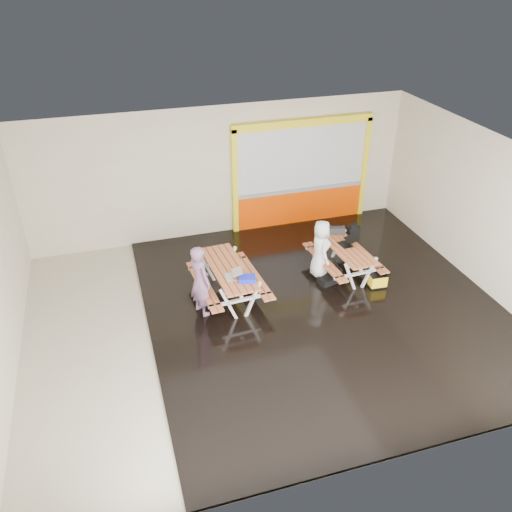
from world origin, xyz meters
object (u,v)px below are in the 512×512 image
object	(u,v)px
person_left	(200,281)
blue_pouch	(247,279)
dark_case	(327,280)
laptop_left	(233,275)
toolbox	(337,230)
person_right	(321,249)
picnic_table_left	(229,275)
backpack	(353,232)
laptop_right	(347,242)
fluke_bag	(378,281)
picnic_table_right	(345,253)

from	to	relation	value
person_left	blue_pouch	size ratio (longest dim) A/B	4.65
person_left	dark_case	bearing A→B (deg)	-108.79
laptop_left	blue_pouch	bearing A→B (deg)	-41.76
blue_pouch	toolbox	bearing A→B (deg)	28.59
person_left	person_right	size ratio (longest dim) A/B	1.14
person_right	toolbox	distance (m)	0.96
picnic_table_left	laptop_left	world-z (taller)	laptop_left
picnic_table_left	backpack	xyz separation A→B (m)	(3.42, 0.89, 0.06)
picnic_table_left	toolbox	world-z (taller)	toolbox
laptop_right	fluke_bag	distance (m)	1.14
laptop_right	toolbox	xyz separation A→B (m)	(-0.00, 0.59, 0.03)
picnic_table_right	dark_case	world-z (taller)	picnic_table_right
person_left	person_right	world-z (taller)	person_left
picnic_table_right	person_left	size ratio (longest dim) A/B	1.24
picnic_table_left	backpack	size ratio (longest dim) A/B	4.60
backpack	fluke_bag	distance (m)	1.56
picnic_table_left	person_left	size ratio (longest dim) A/B	1.34
person_right	backpack	distance (m)	1.35
picnic_table_left	blue_pouch	size ratio (longest dim) A/B	6.26
person_right	laptop_left	bearing A→B (deg)	109.40
picnic_table_right	fluke_bag	distance (m)	1.01
laptop_left	dark_case	bearing A→B (deg)	6.63
person_left	laptop_left	size ratio (longest dim) A/B	4.13
laptop_left	laptop_right	world-z (taller)	laptop_left
person_left	laptop_right	size ratio (longest dim) A/B	3.86
laptop_right	dark_case	world-z (taller)	laptop_right
picnic_table_right	blue_pouch	distance (m)	2.77
laptop_left	toolbox	xyz separation A→B (m)	(2.95, 1.25, -0.02)
laptop_right	fluke_bag	world-z (taller)	laptop_right
picnic_table_right	laptop_left	size ratio (longest dim) A/B	5.12
dark_case	person_right	bearing A→B (deg)	102.84
laptop_right	backpack	size ratio (longest dim) A/B	0.89
picnic_table_right	laptop_left	distance (m)	2.95
person_left	laptop_left	distance (m)	0.71
laptop_right	dark_case	xyz separation A→B (m)	(-0.63, -0.40, -0.69)
toolbox	picnic_table_right	bearing A→B (deg)	-96.88
picnic_table_left	fluke_bag	world-z (taller)	picnic_table_left
laptop_left	toolbox	distance (m)	3.21
picnic_table_right	person_left	world-z (taller)	person_left
toolbox	fluke_bag	bearing A→B (deg)	-74.25
picnic_table_left	fluke_bag	bearing A→B (deg)	-10.04
laptop_right	blue_pouch	size ratio (longest dim) A/B	1.21
toolbox	laptop_left	bearing A→B (deg)	-156.98
picnic_table_left	person_left	distance (m)	0.83
person_right	toolbox	bearing A→B (deg)	-43.14
blue_pouch	person_left	bearing A→B (deg)	166.27
picnic_table_right	blue_pouch	bearing A→B (deg)	-162.71
picnic_table_left	laptop_left	size ratio (longest dim) A/B	5.55
picnic_table_right	backpack	world-z (taller)	backpack
blue_pouch	fluke_bag	bearing A→B (deg)	0.29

